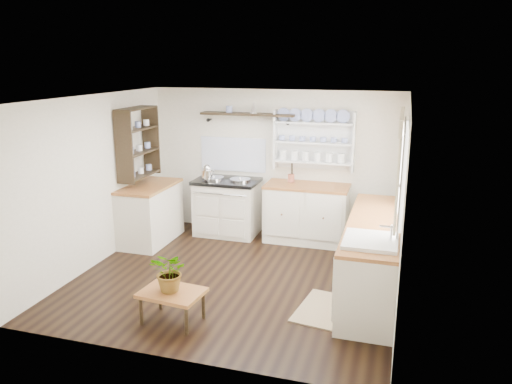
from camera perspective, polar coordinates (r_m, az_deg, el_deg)
floor at (r=6.58m, az=-2.25°, el=-9.72°), size 4.00×3.80×0.01m
wall_back at (r=7.96m, az=2.08°, el=3.37°), size 4.00×0.02×2.30m
wall_right at (r=5.87m, az=16.44°, el=-1.42°), size 0.02×3.80×2.30m
wall_left at (r=7.08m, az=-17.86°, el=1.19°), size 0.02×3.80×2.30m
ceiling at (r=6.00m, az=-2.47°, el=10.69°), size 4.00×3.80×0.01m
window at (r=5.92m, az=16.26°, el=2.86°), size 0.08×1.55×1.22m
aga_cooker at (r=8.02m, az=-3.31°, el=-1.65°), size 1.01×0.70×0.93m
back_cabinets at (r=7.72m, az=5.79°, el=-2.35°), size 1.27×0.63×0.90m
right_cabinets at (r=6.19m, az=13.20°, el=-7.10°), size 0.62×2.43×0.90m
belfast_sink at (r=5.37m, az=12.88°, el=-6.64°), size 0.55×0.60×0.45m
left_cabinets at (r=7.84m, az=-11.98°, el=-2.34°), size 0.62×1.13×0.90m
plate_rack at (r=7.72m, az=6.74°, el=5.97°), size 1.20×0.22×0.90m
high_shelf at (r=7.84m, az=-0.96°, el=8.81°), size 1.50×0.29×0.16m
left_shelving at (r=7.67m, az=-13.34°, el=5.57°), size 0.28×0.80×1.05m
kettle at (r=7.87m, az=-5.59°, el=2.33°), size 0.18×0.18×0.22m
utensil_crock at (r=7.72m, az=4.04°, el=1.59°), size 0.10×0.10×0.12m
center_table at (r=5.50m, az=-9.58°, el=-11.53°), size 0.70×0.53×0.35m
potted_plant at (r=5.39m, az=-9.70°, el=-8.96°), size 0.47×0.44×0.45m
floor_rug at (r=5.84m, az=7.80°, el=-13.12°), size 0.67×0.92×0.02m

